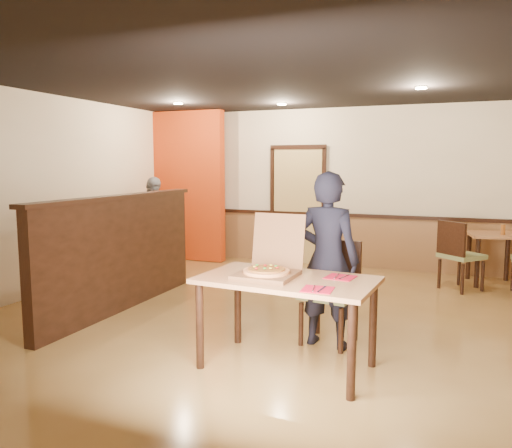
{
  "coord_description": "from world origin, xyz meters",
  "views": [
    {
      "loc": [
        1.82,
        -5.29,
        1.84
      ],
      "look_at": [
        -0.26,
        0.0,
        1.14
      ],
      "focal_mm": 35.0,
      "sensor_mm": 36.0,
      "label": 1
    }
  ],
  "objects_px": {
    "side_chair_left": "(458,253)",
    "condiment": "(503,229)",
    "pizza_box": "(269,268)",
    "passerby": "(153,223)",
    "side_table": "(493,245)",
    "diner": "(327,260)",
    "main_table": "(287,290)",
    "diner_chair": "(332,287)"
  },
  "relations": [
    {
      "from": "diner_chair",
      "to": "passerby",
      "type": "xyz_separation_m",
      "value": [
        -3.72,
        2.42,
        0.23
      ]
    },
    {
      "from": "side_table",
      "to": "diner",
      "type": "relative_size",
      "value": 0.48
    },
    {
      "from": "main_table",
      "to": "side_chair_left",
      "type": "bearing_deg",
      "value": 72.23
    },
    {
      "from": "side_chair_left",
      "to": "condiment",
      "type": "distance_m",
      "value": 0.84
    },
    {
      "from": "side_table",
      "to": "condiment",
      "type": "bearing_deg",
      "value": -45.45
    },
    {
      "from": "side_table",
      "to": "diner",
      "type": "distance_m",
      "value": 3.89
    },
    {
      "from": "pizza_box",
      "to": "passerby",
      "type": "bearing_deg",
      "value": 137.75
    },
    {
      "from": "diner_chair",
      "to": "side_chair_left",
      "type": "height_order",
      "value": "diner_chair"
    },
    {
      "from": "main_table",
      "to": "side_chair_left",
      "type": "relative_size",
      "value": 1.59
    },
    {
      "from": "side_chair_left",
      "to": "side_table",
      "type": "distance_m",
      "value": 0.79
    },
    {
      "from": "diner",
      "to": "passerby",
      "type": "relative_size",
      "value": 1.1
    },
    {
      "from": "passerby",
      "to": "pizza_box",
      "type": "bearing_deg",
      "value": -111.57
    },
    {
      "from": "diner",
      "to": "passerby",
      "type": "height_order",
      "value": "diner"
    },
    {
      "from": "side_table",
      "to": "diner",
      "type": "bearing_deg",
      "value": -116.72
    },
    {
      "from": "side_table",
      "to": "passerby",
      "type": "distance_m",
      "value": 5.52
    },
    {
      "from": "passerby",
      "to": "pizza_box",
      "type": "xyz_separation_m",
      "value": [
        3.32,
        -3.22,
        0.09
      ]
    },
    {
      "from": "diner_chair",
      "to": "passerby",
      "type": "distance_m",
      "value": 4.44
    },
    {
      "from": "side_chair_left",
      "to": "passerby",
      "type": "relative_size",
      "value": 0.63
    },
    {
      "from": "main_table",
      "to": "diner",
      "type": "relative_size",
      "value": 0.91
    },
    {
      "from": "diner_chair",
      "to": "condiment",
      "type": "xyz_separation_m",
      "value": [
        1.83,
        3.2,
        0.29
      ]
    },
    {
      "from": "main_table",
      "to": "condiment",
      "type": "relative_size",
      "value": 10.31
    },
    {
      "from": "main_table",
      "to": "diner",
      "type": "height_order",
      "value": "diner"
    },
    {
      "from": "side_chair_left",
      "to": "side_table",
      "type": "relative_size",
      "value": 1.19
    },
    {
      "from": "main_table",
      "to": "side_chair_left",
      "type": "height_order",
      "value": "side_chair_left"
    },
    {
      "from": "diner_chair",
      "to": "pizza_box",
      "type": "xyz_separation_m",
      "value": [
        -0.4,
        -0.8,
        0.33
      ]
    },
    {
      "from": "side_chair_left",
      "to": "condiment",
      "type": "height_order",
      "value": "side_chair_left"
    },
    {
      "from": "side_table",
      "to": "pizza_box",
      "type": "xyz_separation_m",
      "value": [
        -2.13,
        -4.11,
        0.29
      ]
    },
    {
      "from": "main_table",
      "to": "diner",
      "type": "xyz_separation_m",
      "value": [
        0.2,
        0.67,
        0.17
      ]
    },
    {
      "from": "condiment",
      "to": "passerby",
      "type": "bearing_deg",
      "value": -172.03
    },
    {
      "from": "side_table",
      "to": "diner",
      "type": "height_order",
      "value": "diner"
    },
    {
      "from": "side_table",
      "to": "main_table",
      "type": "bearing_deg",
      "value": -115.23
    },
    {
      "from": "main_table",
      "to": "condiment",
      "type": "xyz_separation_m",
      "value": [
        2.05,
        4.02,
        0.14
      ]
    },
    {
      "from": "side_table",
      "to": "pizza_box",
      "type": "relative_size",
      "value": 1.38
    },
    {
      "from": "pizza_box",
      "to": "side_chair_left",
      "type": "bearing_deg",
      "value": 67.03
    },
    {
      "from": "passerby",
      "to": "diner",
      "type": "bearing_deg",
      "value": -102.21
    },
    {
      "from": "main_table",
      "to": "diner_chair",
      "type": "distance_m",
      "value": 0.87
    },
    {
      "from": "main_table",
      "to": "pizza_box",
      "type": "relative_size",
      "value": 2.6
    },
    {
      "from": "side_table",
      "to": "passerby",
      "type": "bearing_deg",
      "value": -170.74
    },
    {
      "from": "diner_chair",
      "to": "side_chair_left",
      "type": "distance_m",
      "value": 2.96
    },
    {
      "from": "side_chair_left",
      "to": "side_table",
      "type": "height_order",
      "value": "side_chair_left"
    },
    {
      "from": "diner",
      "to": "main_table",
      "type": "bearing_deg",
      "value": 79.79
    },
    {
      "from": "diner",
      "to": "condiment",
      "type": "height_order",
      "value": "diner"
    }
  ]
}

